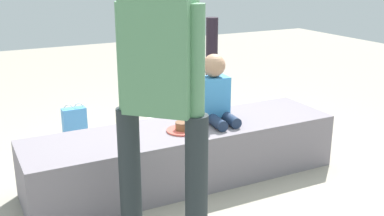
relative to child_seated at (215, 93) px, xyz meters
name	(u,v)px	position (x,y,z in m)	size (l,w,h in m)	color
ground_plane	(185,179)	(-0.25, -0.02, -0.61)	(12.00, 12.00, 0.00)	#9D9586
concrete_ledge	(185,154)	(-0.25, -0.02, -0.41)	(2.19, 0.57, 0.39)	gray
child_seated	(215,93)	(0.00, 0.00, 0.00)	(0.28, 0.32, 0.48)	#1E2D48
adult_standing	(160,72)	(-0.73, -0.73, 0.37)	(0.38, 0.37, 1.62)	#242C2F
cake_plate	(183,128)	(-0.29, -0.08, -0.19)	(0.22, 0.22, 0.07)	#E0594C
gift_bag	(75,126)	(-0.77, 1.02, -0.44)	(0.20, 0.09, 0.36)	#4C99E0
railing_post	(211,86)	(0.51, 0.96, -0.24)	(0.36, 0.36, 1.01)	black
water_bottle_near_gift	(124,132)	(-0.40, 0.83, -0.50)	(0.06, 0.06, 0.23)	silver
party_cup_red	(34,156)	(-1.15, 0.80, -0.56)	(0.09, 0.09, 0.09)	red
cake_box_white	(170,127)	(0.04, 0.86, -0.54)	(0.32, 0.32, 0.13)	white
handbag_black_leather	(169,106)	(0.20, 1.25, -0.47)	(0.33, 0.12, 0.37)	black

